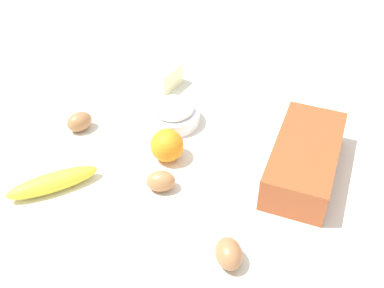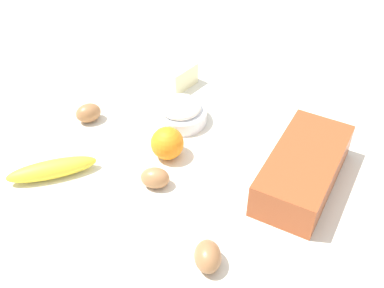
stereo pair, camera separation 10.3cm
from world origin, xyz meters
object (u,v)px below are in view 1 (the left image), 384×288
object	(u,v)px
flour_bowl	(173,113)
butter_block	(164,77)
egg_loose	(161,181)
egg_near_butter	(79,122)
egg_beside_bowl	(229,253)
banana	(53,182)
orange_fruit	(167,145)
loaf_pan	(305,158)

from	to	relation	value
flour_bowl	butter_block	xyz separation A→B (m)	(-0.12, -0.10, 0.00)
flour_bowl	egg_loose	bearing A→B (deg)	22.99
egg_near_butter	egg_loose	world-z (taller)	egg_near_butter
egg_near_butter	egg_beside_bowl	xyz separation A→B (m)	(0.18, 0.47, 0.00)
banana	orange_fruit	xyz separation A→B (m)	(-0.19, 0.16, 0.02)
banana	butter_block	bearing A→B (deg)	178.85
flour_bowl	orange_fruit	xyz separation A→B (m)	(0.12, 0.05, 0.01)
loaf_pan	egg_beside_bowl	size ratio (longest dim) A/B	4.52
butter_block	egg_near_butter	world-z (taller)	butter_block
loaf_pan	butter_block	distance (m)	0.46
banana	butter_block	size ratio (longest dim) A/B	2.11
loaf_pan	egg_loose	size ratio (longest dim) A/B	4.79
egg_beside_bowl	flour_bowl	bearing A→B (deg)	-136.89
egg_near_butter	egg_beside_bowl	bearing A→B (deg)	69.28
loaf_pan	egg_loose	world-z (taller)	loaf_pan
orange_fruit	egg_loose	distance (m)	0.10
flour_bowl	egg_near_butter	bearing A→B (deg)	-55.06
loaf_pan	egg_beside_bowl	distance (m)	0.29
orange_fruit	flour_bowl	bearing A→B (deg)	-156.38
flour_bowl	egg_beside_bowl	size ratio (longest dim) A/B	1.98
flour_bowl	banana	world-z (taller)	flour_bowl
loaf_pan	flour_bowl	world-z (taller)	loaf_pan
orange_fruit	egg_loose	bearing A→B (deg)	22.13
banana	egg_near_butter	xyz separation A→B (m)	(-0.19, -0.08, 0.00)
orange_fruit	egg_near_butter	xyz separation A→B (m)	(0.01, -0.24, -0.01)
banana	egg_near_butter	distance (m)	0.20
loaf_pan	orange_fruit	bearing A→B (deg)	-78.08
egg_near_butter	banana	bearing A→B (deg)	22.41
orange_fruit	banana	bearing A→B (deg)	-39.50
loaf_pan	butter_block	bearing A→B (deg)	-115.68
egg_loose	banana	bearing A→B (deg)	-61.70
flour_bowl	egg_near_butter	xyz separation A→B (m)	(0.13, -0.18, -0.00)
flour_bowl	egg_loose	distance (m)	0.23
butter_block	egg_loose	world-z (taller)	butter_block
banana	flour_bowl	bearing A→B (deg)	160.97
egg_beside_bowl	egg_loose	world-z (taller)	egg_beside_bowl
orange_fruit	butter_block	xyz separation A→B (m)	(-0.24, -0.15, -0.01)
orange_fruit	egg_near_butter	size ratio (longest dim) A/B	1.19
orange_fruit	butter_block	bearing A→B (deg)	-148.05
egg_loose	egg_near_butter	bearing A→B (deg)	-106.17
egg_loose	flour_bowl	bearing A→B (deg)	-157.01
egg_beside_bowl	egg_loose	size ratio (longest dim) A/B	1.06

